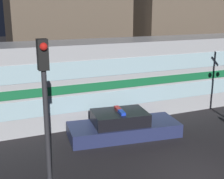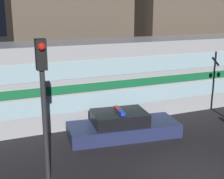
{
  "view_description": "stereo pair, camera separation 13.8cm",
  "coord_description": "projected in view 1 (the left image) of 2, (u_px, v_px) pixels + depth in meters",
  "views": [
    {
      "loc": [
        -6.39,
        -7.3,
        5.57
      ],
      "look_at": [
        -0.61,
        5.96,
        1.79
      ],
      "focal_mm": 50.0,
      "sensor_mm": 36.0,
      "label": 1
    },
    {
      "loc": [
        -6.26,
        -7.36,
        5.57
      ],
      "look_at": [
        -0.61,
        5.96,
        1.79
      ],
      "focal_mm": 50.0,
      "sensor_mm": 36.0,
      "label": 2
    }
  ],
  "objects": [
    {
      "name": "police_car",
      "position": [
        123.0,
        126.0,
        13.92
      ],
      "size": [
        5.11,
        2.48,
        1.27
      ],
      "rotation": [
        0.0,
        0.0,
        -0.13
      ],
      "color": "navy",
      "rests_on": "ground_plane"
    },
    {
      "name": "building_left",
      "position": [
        68.0,
        42.0,
        23.0
      ],
      "size": [
        8.29,
        4.74,
        6.25
      ],
      "color": "brown",
      "rests_on": "ground_plane"
    },
    {
      "name": "building_center",
      "position": [
        181.0,
        25.0,
        26.12
      ],
      "size": [
        9.42,
        6.21,
        8.46
      ],
      "color": "brown",
      "rests_on": "ground_plane"
    },
    {
      "name": "traffic_light_corner",
      "position": [
        45.0,
        93.0,
        9.22
      ],
      "size": [
        0.3,
        0.46,
        4.73
      ],
      "color": "#2D2D33",
      "rests_on": "ground_plane"
    },
    {
      "name": "train",
      "position": [
        102.0,
        79.0,
        16.24
      ],
      "size": [
        21.93,
        2.84,
        3.97
      ],
      "color": "#B7BABF",
      "rests_on": "ground_plane"
    }
  ]
}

